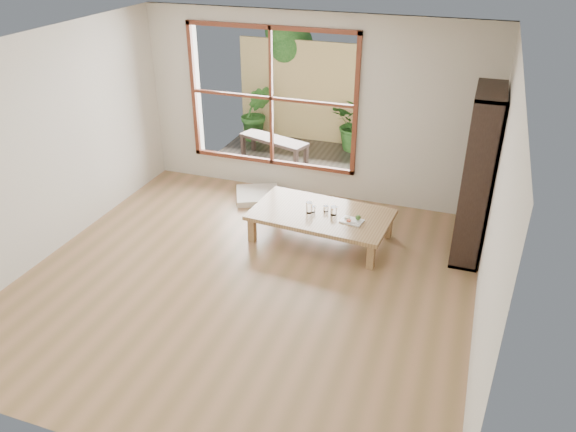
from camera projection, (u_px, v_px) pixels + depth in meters
name	position (u px, v px, depth m)	size (l,w,h in m)	color
ground	(247.00, 279.00, 6.44)	(5.00, 5.00, 0.00)	#A67953
low_table	(321.00, 216.00, 7.10)	(1.80, 1.10, 0.38)	#A47F4F
floor_cushion	(258.00, 195.00, 8.28)	(0.61, 0.61, 0.09)	white
bookshelf	(477.00, 176.00, 6.51)	(0.33, 0.92, 2.04)	#2F211A
glass_tall	(309.00, 208.00, 7.04)	(0.08, 0.08, 0.14)	silver
glass_mid	(334.00, 211.00, 7.00)	(0.08, 0.08, 0.11)	silver
glass_short	(326.00, 209.00, 7.09)	(0.06, 0.06, 0.08)	silver
glass_small	(313.00, 209.00, 7.08)	(0.06, 0.06, 0.08)	silver
food_tray	(353.00, 220.00, 6.86)	(0.29, 0.23, 0.08)	white
deck	(296.00, 160.00, 9.57)	(2.80, 2.00, 0.05)	#342E26
garden_bench	(274.00, 142.00, 9.37)	(1.27, 0.72, 0.39)	#2F211A
bamboo_fence	(315.00, 93.00, 9.98)	(2.80, 0.06, 1.80)	tan
shrub_right	(358.00, 124.00, 9.71)	(0.87, 0.75, 0.96)	#386826
shrub_left	(256.00, 113.00, 10.13)	(0.57, 0.46, 1.03)	#386826
garden_tree	(284.00, 45.00, 10.08)	(1.04, 0.85, 2.22)	#4C3D2D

